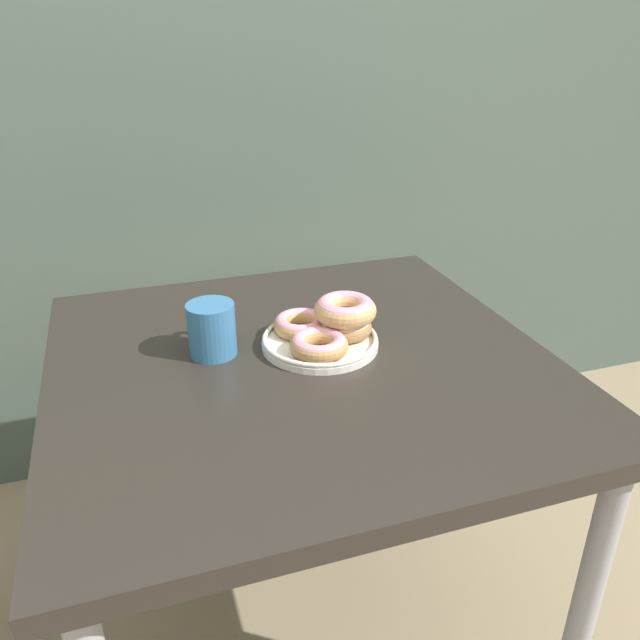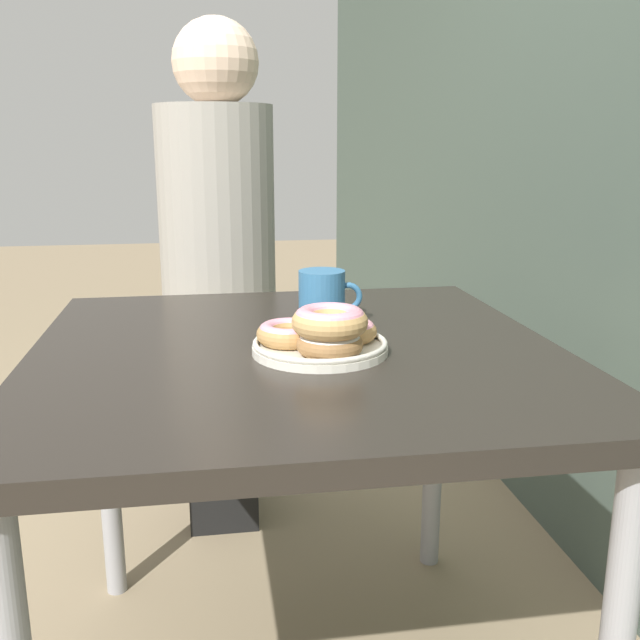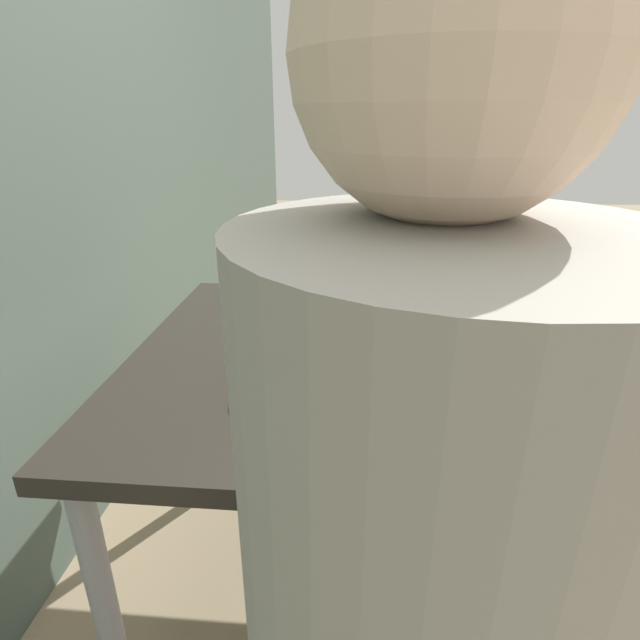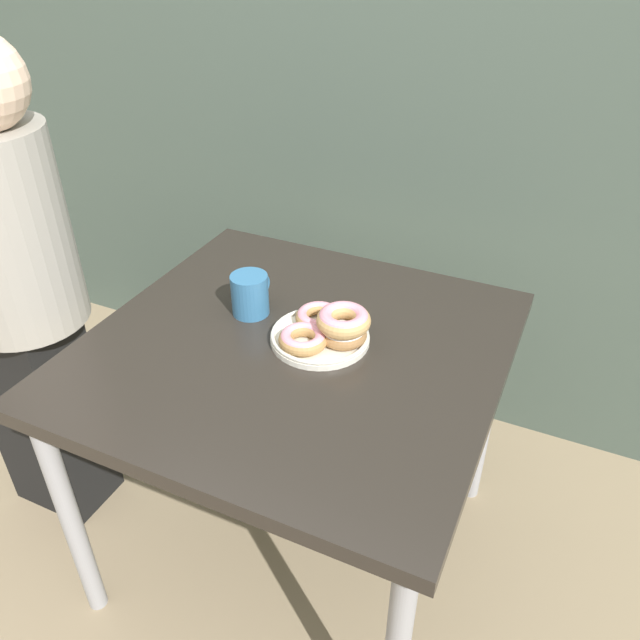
# 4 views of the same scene
# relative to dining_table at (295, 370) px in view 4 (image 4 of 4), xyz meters

# --- Properties ---
(ground_plane) EXTENTS (14.00, 14.00, 0.00)m
(ground_plane) POSITION_rel_dining_table_xyz_m (0.00, -0.29, -0.68)
(ground_plane) COLOR #937F60
(wall_back) EXTENTS (8.00, 0.05, 2.60)m
(wall_back) POSITION_rel_dining_table_xyz_m (0.00, 0.83, 0.62)
(wall_back) COLOR #47564C
(wall_back) RESTS_ON ground_plane
(dining_table) EXTENTS (0.98, 0.95, 0.76)m
(dining_table) POSITION_rel_dining_table_xyz_m (0.00, 0.00, 0.00)
(dining_table) COLOR #28231E
(dining_table) RESTS_ON ground_plane
(donut_plate) EXTENTS (0.25, 0.25, 0.09)m
(donut_plate) POSITION_rel_dining_table_xyz_m (0.07, 0.04, 0.12)
(donut_plate) COLOR silver
(donut_plate) RESTS_ON dining_table
(coffee_mug) EXTENTS (0.10, 0.13, 0.11)m
(coffee_mug) POSITION_rel_dining_table_xyz_m (-0.16, 0.08, 0.14)
(coffee_mug) COLOR teal
(coffee_mug) RESTS_ON dining_table
(person_figure) EXTENTS (0.35, 0.32, 1.43)m
(person_figure) POSITION_rel_dining_table_xyz_m (-0.76, -0.13, 0.09)
(person_figure) COLOR black
(person_figure) RESTS_ON ground_plane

